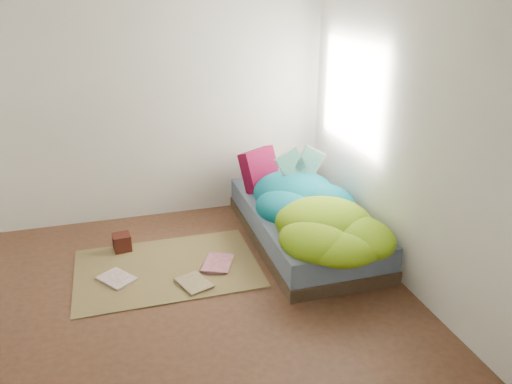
# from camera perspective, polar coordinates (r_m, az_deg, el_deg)

# --- Properties ---
(ground) EXTENTS (3.50, 3.50, 0.00)m
(ground) POSITION_cam_1_polar(r_m,az_deg,el_deg) (4.15, -7.06, -12.16)
(ground) COLOR #46271B
(ground) RESTS_ON ground
(room_walls) EXTENTS (3.54, 3.54, 2.62)m
(room_walls) POSITION_cam_1_polar(r_m,az_deg,el_deg) (3.51, -8.14, 10.36)
(room_walls) COLOR silver
(room_walls) RESTS_ON ground
(bed) EXTENTS (1.00, 2.00, 0.34)m
(bed) POSITION_cam_1_polar(r_m,az_deg,el_deg) (4.95, 5.44, -3.74)
(bed) COLOR #37271E
(bed) RESTS_ON ground
(duvet) EXTENTS (0.96, 1.84, 0.34)m
(duvet) POSITION_cam_1_polar(r_m,az_deg,el_deg) (4.63, 6.59, -1.09)
(duvet) COLOR #087580
(duvet) RESTS_ON bed
(rug) EXTENTS (1.60, 1.10, 0.01)m
(rug) POSITION_cam_1_polar(r_m,az_deg,el_deg) (4.60, -10.11, -8.55)
(rug) COLOR brown
(rug) RESTS_ON ground
(pillow_floral) EXTENTS (0.60, 0.42, 0.13)m
(pillow_floral) POSITION_cam_1_polar(r_m,az_deg,el_deg) (5.58, 3.45, 2.06)
(pillow_floral) COLOR beige
(pillow_floral) RESTS_ON bed
(pillow_magenta) EXTENTS (0.43, 0.34, 0.42)m
(pillow_magenta) POSITION_cam_1_polar(r_m,az_deg,el_deg) (5.29, 0.43, 2.62)
(pillow_magenta) COLOR #520524
(pillow_magenta) RESTS_ON bed
(open_book) EXTENTS (0.43, 0.11, 0.26)m
(open_book) POSITION_cam_1_polar(r_m,az_deg,el_deg) (4.99, 5.16, 4.44)
(open_book) COLOR #2A7D28
(open_book) RESTS_ON duvet
(wooden_box) EXTENTS (0.18, 0.18, 0.16)m
(wooden_box) POSITION_cam_1_polar(r_m,az_deg,el_deg) (4.94, -15.07, -5.56)
(wooden_box) COLOR #33110B
(wooden_box) RESTS_ON rug
(floor_book_a) EXTENTS (0.36, 0.37, 0.02)m
(floor_book_a) POSITION_cam_1_polar(r_m,az_deg,el_deg) (4.45, -16.76, -10.07)
(floor_book_a) COLOR white
(floor_book_a) RESTS_ON rug
(floor_book_b) EXTENTS (0.37, 0.41, 0.03)m
(floor_book_b) POSITION_cam_1_polar(r_m,az_deg,el_deg) (4.59, -5.94, -8.00)
(floor_book_b) COLOR pink
(floor_book_b) RESTS_ON rug
(floor_book_c) EXTENTS (0.31, 0.36, 0.02)m
(floor_book_c) POSITION_cam_1_polar(r_m,az_deg,el_deg) (4.27, -8.38, -10.75)
(floor_book_c) COLOR tan
(floor_book_c) RESTS_ON rug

